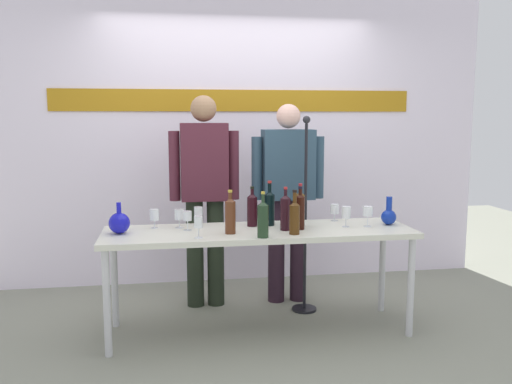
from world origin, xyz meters
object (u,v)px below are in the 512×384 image
object	(u,v)px
decanter_blue_right	(389,216)
wine_glass_right_1	(335,209)
wine_bottle_7	(263,218)
wine_glass_left_1	(154,215)
wine_glass_left_0	(187,217)
microphone_stand	(305,247)
wine_bottle_1	(300,210)
wine_bottle_0	(295,216)
wine_glass_left_4	(198,212)
display_table	(259,238)
wine_glass_right_2	(346,213)
wine_bottle_4	(270,207)
wine_glass_left_2	(179,215)
presenter_right	(288,190)
wine_glass_left_3	(198,223)
presenter_left	(205,188)
wine_bottle_3	(230,215)
wine_glass_right_0	(368,212)
decanter_blue_left	(119,223)
wine_bottle_6	(252,209)
wine_bottle_2	(300,208)
wine_bottle_5	(285,211)

from	to	relation	value
decanter_blue_right	wine_glass_right_1	bearing A→B (deg)	149.63
wine_bottle_7	wine_glass_left_1	xyz separation A→B (m)	(-0.73, 0.43, -0.03)
wine_glass_left_0	microphone_stand	bearing A→B (deg)	18.21
wine_bottle_1	wine_bottle_7	size ratio (longest dim) A/B	1.00
wine_bottle_0	wine_glass_left_4	bearing A→B (deg)	145.30
display_table	decanter_blue_right	distance (m)	1.00
wine_glass_right_2	microphone_stand	xyz separation A→B (m)	(-0.21, 0.38, -0.34)
wine_bottle_4	wine_glass_left_2	distance (m)	0.67
wine_bottle_4	wine_glass_right_2	size ratio (longest dim) A/B	2.19
presenter_right	wine_glass_left_3	distance (m)	1.16
presenter_right	wine_bottle_4	world-z (taller)	presenter_right
presenter_left	wine_bottle_7	distance (m)	0.95
wine_glass_left_0	wine_glass_left_2	size ratio (longest dim) A/B	1.01
wine_bottle_3	wine_glass_left_4	size ratio (longest dim) A/B	2.25
presenter_right	wine_glass_right_0	xyz separation A→B (m)	(0.46, -0.65, -0.09)
decanter_blue_right	wine_glass_right_0	distance (m)	0.19
microphone_stand	wine_bottle_4	bearing A→B (deg)	-145.77
decanter_blue_left	microphone_stand	world-z (taller)	microphone_stand
display_table	wine_bottle_3	bearing A→B (deg)	-156.24
presenter_right	microphone_stand	distance (m)	0.51
display_table	wine_glass_right_1	bearing A→B (deg)	20.26
wine_glass_right_1	wine_bottle_6	bearing A→B (deg)	-171.31
wine_bottle_1	wine_glass_left_4	xyz separation A→B (m)	(-0.72, 0.29, -0.04)
presenter_left	wine_glass_right_1	distance (m)	1.07
wine_bottle_6	wine_glass_left_2	xyz separation A→B (m)	(-0.54, 0.03, -0.03)
wine_bottle_2	decanter_blue_left	bearing A→B (deg)	-178.07
wine_bottle_2	wine_glass_left_1	xyz separation A→B (m)	(-1.07, 0.11, -0.04)
wine_glass_right_2	decanter_blue_right	bearing A→B (deg)	4.93
wine_bottle_7	wine_glass_left_1	distance (m)	0.85
wine_bottle_7	wine_glass_right_2	world-z (taller)	wine_bottle_7
wine_bottle_2	wine_glass_left_0	size ratio (longest dim) A/B	2.29
wine_bottle_2	wine_glass_left_3	bearing A→B (deg)	-160.62
wine_bottle_5	wine_bottle_6	size ratio (longest dim) A/B	1.05
wine_bottle_2	wine_bottle_7	size ratio (longest dim) A/B	1.03
decanter_blue_left	wine_glass_left_0	size ratio (longest dim) A/B	1.57
wine_glass_right_2	microphone_stand	bearing A→B (deg)	119.44
presenter_left	wine_glass_left_1	size ratio (longest dim) A/B	12.46
display_table	wine_glass_left_2	distance (m)	0.61
presenter_left	wine_glass_right_2	size ratio (longest dim) A/B	11.36
wine_bottle_3	wine_bottle_4	size ratio (longest dim) A/B	0.91
display_table	wine_bottle_2	size ratio (longest dim) A/B	6.96
presenter_left	wine_bottle_3	distance (m)	0.75
decanter_blue_left	wine_bottle_2	size ratio (longest dim) A/B	0.69
wine_bottle_0	wine_glass_right_1	distance (m)	0.60
wine_bottle_5	wine_glass_left_3	xyz separation A→B (m)	(-0.63, -0.16, -0.03)
wine_bottle_6	wine_glass_right_1	size ratio (longest dim) A/B	2.25
wine_bottle_7	decanter_blue_right	bearing A→B (deg)	15.42
presenter_left	wine_bottle_1	distance (m)	0.93
wine_bottle_0	wine_glass_left_0	xyz separation A→B (m)	(-0.73, 0.25, -0.03)
decanter_blue_right	wine_bottle_2	size ratio (longest dim) A/B	0.67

